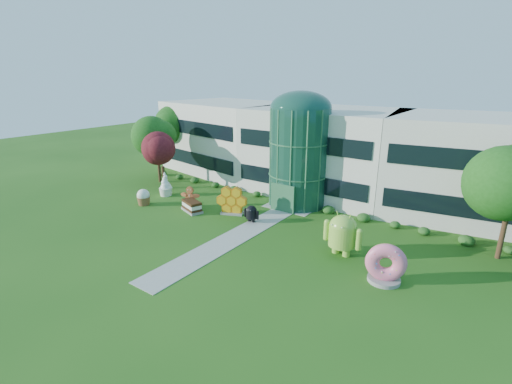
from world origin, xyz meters
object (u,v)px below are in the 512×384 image
Objects in this scene: gingerbread at (190,196)px; android_green at (342,232)px; android_black at (251,213)px; donut at (386,262)px.

android_green is at bearing -18.93° from gingerbread.
android_black is 0.67× the size of donut.
android_green reaches higher than gingerbread.
android_black is 0.79× the size of gingerbread.
gingerbread is (-20.57, 2.86, -0.29)m from donut.
gingerbread is at bearing -177.37° from android_green.
android_green is 9.35m from android_black.
android_green is 16.79m from gingerbread.
android_black is at bearing 147.87° from donut.
donut is (13.06, -3.12, 0.45)m from android_black.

